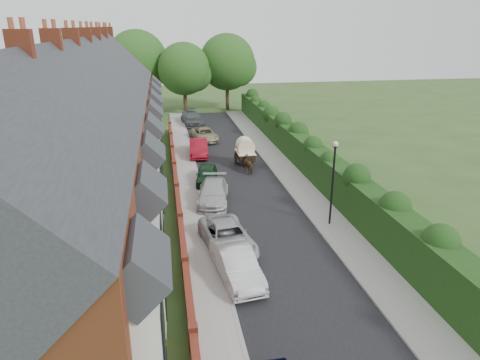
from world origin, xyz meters
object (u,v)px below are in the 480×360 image
Objects in this scene: lamppost at (333,173)px; car_silver_b at (227,237)px; car_red at (198,148)px; car_silver_a at (237,264)px; car_green at (207,174)px; car_white at (213,193)px; car_grey at (192,118)px; horse at (249,164)px; horse_cart at (245,150)px; car_beige at (205,134)px.

car_silver_b is at bearing -164.77° from lamppost.
car_silver_a is at bearing -86.75° from car_red.
lamppost is 11.04m from car_green.
car_red is at bearing 98.04° from car_green.
car_silver_a is 0.93× the size of car_white.
horse is at bearing -87.02° from car_grey.
car_white is at bearing -115.69° from horse_cart.
horse_cart is at bearing -85.99° from car_grey.
horse_cart reaches higher than car_silver_b.
lamppost reaches higher than car_red.
lamppost is 1.15× the size of car_silver_a.
horse_cart is at bearing 67.72° from car_silver_b.
horse_cart reaches higher than car_white.
car_red is (0.00, 20.51, 0.02)m from car_silver_a.
car_silver_b is (-6.40, -1.74, -2.61)m from lamppost.
car_silver_a is 2.86m from car_silver_b.
car_green is at bearing -86.75° from car_red.
lamppost is at bearing 89.81° from horse.
car_grey is at bearing 86.87° from car_beige.
car_beige is at bearing 79.95° from car_silver_a.
horse_cart is at bearing -42.61° from car_red.
car_silver_a reaches higher than horse.
car_red reaches higher than car_silver_b.
lamppost is 11.07m from horse.
car_silver_a is 17.18m from horse_cart.
car_silver_a is 2.71× the size of horse.
lamppost reaches higher than car_silver_b.
car_grey reaches higher than car_beige.
car_silver_a reaches higher than car_white.
car_silver_b is 23.01m from car_beige.
horse is (3.62, 15.00, -0.04)m from car_silver_a.
car_grey is (-6.01, 29.00, -2.52)m from lamppost.
lamppost reaches higher than horse_cart.
car_white is (0.00, 6.41, 0.01)m from car_silver_b.
horse_cart is at bearing -105.18° from horse.
lamppost is 8.34m from car_white.
car_green is at bearing 82.36° from car_silver_a.
car_silver_a is at bearing -81.96° from car_green.
lamppost is at bearing -84.23° from car_beige.
car_white is 1.43× the size of horse_cart.
car_green reaches higher than car_beige.
car_green is at bearing -135.24° from horse_cart.
car_green is at bearing 82.28° from car_silver_b.
car_white is at bearing 143.89° from lamppost.
car_silver_b is at bearing -104.56° from horse_cart.
car_red is 0.86× the size of car_grey.
horse is (3.62, 12.14, 0.01)m from car_silver_b.
car_grey is 1.58× the size of horse_cart.
car_grey is (0.39, 13.09, 0.02)m from car_red.
car_red reaches higher than car_green.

